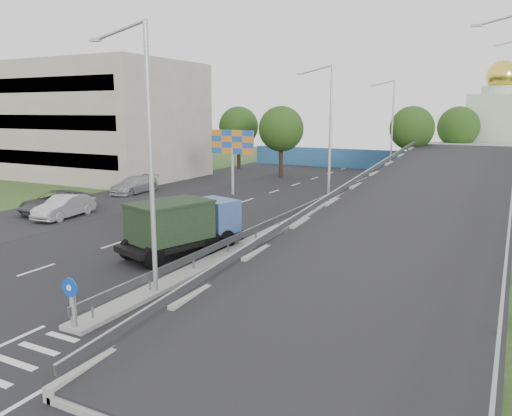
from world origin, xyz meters
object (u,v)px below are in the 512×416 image
Objects in this scene: lamp_post_far at (391,123)px; church at (498,125)px; lamp_post_mid at (328,129)px; parked_car_d at (134,185)px; lamp_post_near at (146,146)px; dump_truck at (183,224)px; parked_car_c at (56,202)px; billboard at (232,146)px; parked_car_b at (64,207)px; sign_bollard at (72,302)px.

church is (9.89, 14.00, -0.50)m from lamp_post_far.
lamp_post_mid is 17.92m from parked_car_d.
lamp_post_near is at bearing -100.38° from church.
lamp_post_far is 35.06m from dump_truck.
billboard is at bearing 58.50° from parked_car_c.
billboard is 1.18× the size of parked_car_b.
lamp_post_near is 1.00× the size of lamp_post_mid.
parked_car_b is (-24.33, -45.36, -4.54)m from church.
lamp_post_far is at bearing 50.07° from parked_car_d.
sign_bollard is 0.33× the size of parked_car_d.
billboard is at bearing 109.21° from sign_bollard.
sign_bollard is at bearing -48.40° from parked_car_b.
parked_car_b is at bearing -114.72° from lamp_post_far.
church reaches higher than parked_car_c.
lamp_post_mid is 15.50m from dump_truck.
billboard is (-9.00, 25.83, 3.15)m from sign_bollard.
sign_bollard is 9.36m from dump_truck.
lamp_post_near is 0.73× the size of church.
lamp_post_mid is 1.83× the size of billboard.
lamp_post_mid reaches higher than parked_car_b.
dump_truck is (-12.14, -48.72, -3.77)m from church.
dump_truck is at bearing -43.17° from parked_car_d.
lamp_post_mid is 1.00× the size of lamp_post_far.
lamp_post_far is at bearing 89.86° from sign_bollard.
parked_car_d is (-0.74, 9.06, -0.02)m from parked_car_c.
church reaches higher than lamp_post_far.
dump_truck is at bearing -103.99° from church.
sign_bollard is 0.17× the size of lamp_post_near.
parked_car_d is (-17.03, 22.52, -0.31)m from sign_bollard.
parked_car_c is (-16.40, -10.36, -5.06)m from lamp_post_mid.
lamp_post_far is at bearing -125.24° from church.
church is at bearing 79.62° from lamp_post_near.
church is at bearing 58.38° from parked_car_c.
parked_car_c is (-1.96, 1.01, -0.02)m from parked_car_b.
billboard is (-9.11, 22.00, -1.62)m from lamp_post_near.
dump_truck is 14.82m from parked_car_c.
dump_truck is (-2.25, -34.72, -4.27)m from lamp_post_far.
lamp_post_far is 1.87× the size of parked_car_c.
billboard is 14.75m from parked_car_c.
lamp_post_far is 2.16× the size of parked_car_b.
lamp_post_far is 1.83× the size of billboard.
parked_car_b is at bearing -118.20° from church.
lamp_post_near is 25.87m from parked_car_d.
lamp_post_far is (0.00, 20.00, 0.00)m from lamp_post_mid.
billboard is at bearing 60.88° from parked_car_b.
lamp_post_near reaches higher than parked_car_c.
billboard is at bearing 129.93° from dump_truck.
lamp_post_mid reaches higher than parked_car_c.
parked_car_b is at bearing 149.11° from lamp_post_near.
parked_car_c is (-14.14, 4.37, -0.79)m from dump_truck.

